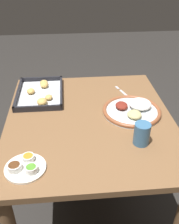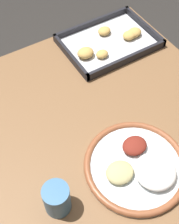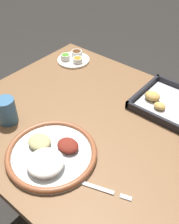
{
  "view_description": "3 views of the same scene",
  "coord_description": "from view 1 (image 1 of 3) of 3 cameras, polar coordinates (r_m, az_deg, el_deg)",
  "views": [
    {
      "loc": [
        -1.09,
        0.1,
        1.5
      ],
      "look_at": [
        0.01,
        0.0,
        0.78
      ],
      "focal_mm": 42.0,
      "sensor_mm": 36.0,
      "label": 1
    },
    {
      "loc": [
        -0.3,
        -0.5,
        1.57
      ],
      "look_at": [
        0.01,
        0.0,
        0.78
      ],
      "focal_mm": 50.0,
      "sensor_mm": 36.0,
      "label": 2
    },
    {
      "loc": [
        0.48,
        -0.58,
        1.42
      ],
      "look_at": [
        0.01,
        0.0,
        0.78
      ],
      "focal_mm": 42.0,
      "sensor_mm": 36.0,
      "label": 3
    }
  ],
  "objects": [
    {
      "name": "saucer_plate",
      "position": [
        1.07,
        -13.94,
        -11.45
      ],
      "size": [
        0.16,
        0.16,
        0.04
      ],
      "color": "white",
      "rests_on": "dining_table"
    },
    {
      "name": "baking_tray",
      "position": [
        1.54,
        -10.63,
        4.05
      ],
      "size": [
        0.36,
        0.26,
        0.04
      ],
      "color": "black",
      "rests_on": "dining_table"
    },
    {
      "name": "fork",
      "position": [
        1.54,
        7.83,
        3.74
      ],
      "size": [
        0.2,
        0.08,
        0.0
      ],
      "rotation": [
        0.0,
        0.0,
        0.33
      ],
      "color": "silver",
      "rests_on": "dining_table"
    },
    {
      "name": "ground_plane",
      "position": [
        1.85,
        0.03,
        -20.74
      ],
      "size": [
        8.0,
        8.0,
        0.0
      ],
      "primitive_type": "plane",
      "color": "#282623"
    },
    {
      "name": "dinner_plate",
      "position": [
        1.38,
        9.38,
        0.47
      ],
      "size": [
        0.3,
        0.3,
        0.05
      ],
      "color": "silver",
      "rests_on": "dining_table"
    },
    {
      "name": "drinking_cup",
      "position": [
        1.16,
        11.32,
        -4.68
      ],
      "size": [
        0.07,
        0.07,
        0.1
      ],
      "color": "#38668E",
      "rests_on": "dining_table"
    },
    {
      "name": "dining_table",
      "position": [
        1.4,
        0.03,
        -5.63
      ],
      "size": [
        0.95,
        0.84,
        0.75
      ],
      "color": "brown",
      "rests_on": "ground_plane"
    }
  ]
}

